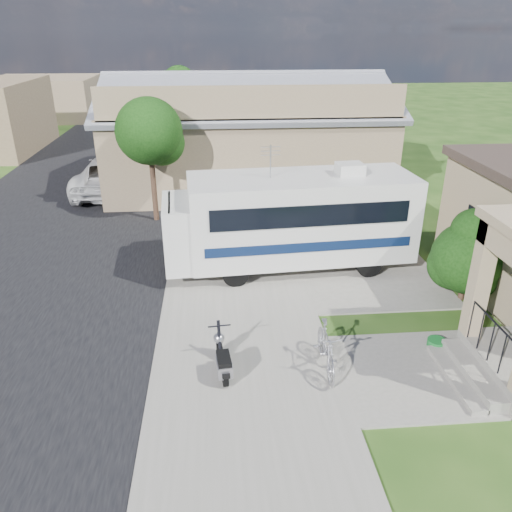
{
  "coord_description": "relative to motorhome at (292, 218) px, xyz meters",
  "views": [
    {
      "loc": [
        -1.49,
        -9.31,
        6.71
      ],
      "look_at": [
        -0.5,
        2.5,
        1.3
      ],
      "focal_mm": 35.0,
      "sensor_mm": 36.0,
      "label": 1
    }
  ],
  "objects": [
    {
      "name": "street_tree_a",
      "position": [
        -4.42,
        4.61,
        1.64
      ],
      "size": [
        2.44,
        2.4,
        4.58
      ],
      "color": "black",
      "rests_on": "ground"
    },
    {
      "name": "garden_hose",
      "position": [
        2.73,
        -4.55,
        -1.51
      ],
      "size": [
        0.42,
        0.42,
        0.19
      ],
      "primitive_type": "cylinder",
      "color": "#146425",
      "rests_on": "ground"
    },
    {
      "name": "driveway_slab",
      "position": [
        0.78,
        0.05,
        -1.58
      ],
      "size": [
        7.0,
        6.0,
        0.05
      ],
      "primitive_type": "cube",
      "color": "slate",
      "rests_on": "ground"
    },
    {
      "name": "van",
      "position": [
        -6.92,
        15.5,
        -0.68
      ],
      "size": [
        2.83,
        6.5,
        1.86
      ],
      "primitive_type": "imported",
      "rotation": [
        0.0,
        0.0,
        0.04
      ],
      "color": "silver",
      "rests_on": "ground"
    },
    {
      "name": "street_tree_c",
      "position": [
        -4.42,
        23.61,
        1.5
      ],
      "size": [
        2.44,
        2.4,
        4.42
      ],
      "color": "black",
      "rests_on": "ground"
    },
    {
      "name": "street_tree_b",
      "position": [
        -4.42,
        14.61,
        1.79
      ],
      "size": [
        2.44,
        2.4,
        4.73
      ],
      "color": "black",
      "rests_on": "ground"
    },
    {
      "name": "distant_bldg_near",
      "position": [
        -15.72,
        29.55,
        -0.01
      ],
      "size": [
        8.0,
        7.0,
        3.2
      ],
      "primitive_type": "cube",
      "color": "#7C664D",
      "rests_on": "ground"
    },
    {
      "name": "walk_slab",
      "position": [
        2.28,
        -5.45,
        -1.58
      ],
      "size": [
        4.0,
        3.0,
        0.05
      ],
      "primitive_type": "cube",
      "color": "slate",
      "rests_on": "ground"
    },
    {
      "name": "warehouse",
      "position": [
        -0.72,
        9.52,
        0.38
      ],
      "size": [
        12.5,
        8.4,
        5.04
      ],
      "color": "#7C664D",
      "rests_on": "ground"
    },
    {
      "name": "scooter",
      "position": [
        -2.19,
        -5.14,
        -1.19
      ],
      "size": [
        0.5,
        1.4,
        0.92
      ],
      "rotation": [
        0.0,
        0.0,
        0.1
      ],
      "color": "black",
      "rests_on": "ground"
    },
    {
      "name": "ground",
      "position": [
        -0.72,
        -4.45,
        -1.61
      ],
      "size": [
        120.0,
        120.0,
        0.0
      ],
      "primitive_type": "plane",
      "color": "#1B3B10"
    },
    {
      "name": "shrub",
      "position": [
        4.39,
        -2.33,
        -0.29
      ],
      "size": [
        2.1,
        2.01,
        2.58
      ],
      "color": "black",
      "rests_on": "ground"
    },
    {
      "name": "street_slab",
      "position": [
        -8.22,
        5.55,
        -1.6
      ],
      "size": [
        9.0,
        80.0,
        0.02
      ],
      "primitive_type": "cube",
      "color": "black",
      "rests_on": "ground"
    },
    {
      "name": "pickup_truck",
      "position": [
        -6.78,
        8.53,
        -0.81
      ],
      "size": [
        2.88,
        5.85,
        1.6
      ],
      "primitive_type": "imported",
      "rotation": [
        0.0,
        0.0,
        3.1
      ],
      "color": "silver",
      "rests_on": "ground"
    },
    {
      "name": "sidewalk_slab",
      "position": [
        -1.72,
        5.55,
        -1.58
      ],
      "size": [
        4.0,
        80.0,
        0.06
      ],
      "primitive_type": "cube",
      "color": "slate",
      "rests_on": "ground"
    },
    {
      "name": "motorhome",
      "position": [
        0.0,
        0.0,
        0.0
      ],
      "size": [
        7.44,
        2.8,
        3.74
      ],
      "rotation": [
        0.0,
        0.0,
        0.07
      ],
      "color": "beige",
      "rests_on": "ground"
    },
    {
      "name": "bicycle",
      "position": [
        -0.01,
        -5.17,
        -1.09
      ],
      "size": [
        0.52,
        1.74,
        1.04
      ],
      "primitive_type": "imported",
      "rotation": [
        0.0,
        0.0,
        -0.02
      ],
      "color": "#97969D",
      "rests_on": "ground"
    }
  ]
}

